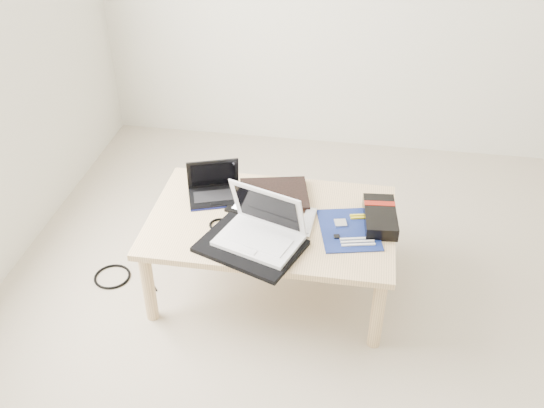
% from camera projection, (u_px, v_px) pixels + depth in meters
% --- Properties ---
extents(ground, '(4.00, 4.00, 0.00)m').
position_uv_depth(ground, '(421.00, 396.00, 2.42)').
color(ground, '#BFB29B').
rests_on(ground, ground).
extents(coffee_table, '(1.10, 0.70, 0.40)m').
position_uv_depth(coffee_table, '(271.00, 227.00, 2.75)').
color(coffee_table, '#E8C48C').
rests_on(coffee_table, ground).
extents(book, '(0.36, 0.32, 0.03)m').
position_uv_depth(book, '(274.00, 195.00, 2.84)').
color(book, black).
rests_on(book, coffee_table).
extents(netbook, '(0.29, 0.25, 0.18)m').
position_uv_depth(netbook, '(214.00, 189.00, 2.84)').
color(netbook, black).
rests_on(netbook, coffee_table).
extents(tablet, '(0.32, 0.28, 0.01)m').
position_uv_depth(tablet, '(261.00, 205.00, 2.79)').
color(tablet, black).
rests_on(tablet, coffee_table).
extents(remote, '(0.06, 0.22, 0.02)m').
position_uv_depth(remote, '(308.00, 223.00, 2.68)').
color(remote, silver).
rests_on(remote, coffee_table).
extents(neoprene_sleeve, '(0.49, 0.43, 0.02)m').
position_uv_depth(neoprene_sleeve, '(251.00, 246.00, 2.54)').
color(neoprene_sleeve, black).
rests_on(neoprene_sleeve, coffee_table).
extents(white_laptop, '(0.39, 0.34, 0.24)m').
position_uv_depth(white_laptop, '(262.00, 229.00, 2.54)').
color(white_laptop, silver).
rests_on(white_laptop, neoprene_sleeve).
extents(motherboard, '(0.31, 0.36, 0.01)m').
position_uv_depth(motherboard, '(349.00, 230.00, 2.64)').
color(motherboard, navy).
rests_on(motherboard, coffee_table).
extents(gpu_box, '(0.16, 0.29, 0.06)m').
position_uv_depth(gpu_box, '(380.00, 217.00, 2.68)').
color(gpu_box, black).
rests_on(gpu_box, coffee_table).
extents(cable_coil, '(0.11, 0.11, 0.01)m').
position_uv_depth(cable_coil, '(219.00, 225.00, 2.67)').
color(cable_coil, black).
rests_on(cable_coil, coffee_table).
extents(floor_cable_coil, '(0.21, 0.21, 0.01)m').
position_uv_depth(floor_cable_coil, '(112.00, 277.00, 2.99)').
color(floor_cable_coil, black).
rests_on(floor_cable_coil, ground).
extents(floor_cable_trail, '(0.23, 0.29, 0.01)m').
position_uv_depth(floor_cable_trail, '(144.00, 269.00, 3.04)').
color(floor_cable_trail, black).
rests_on(floor_cable_trail, ground).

